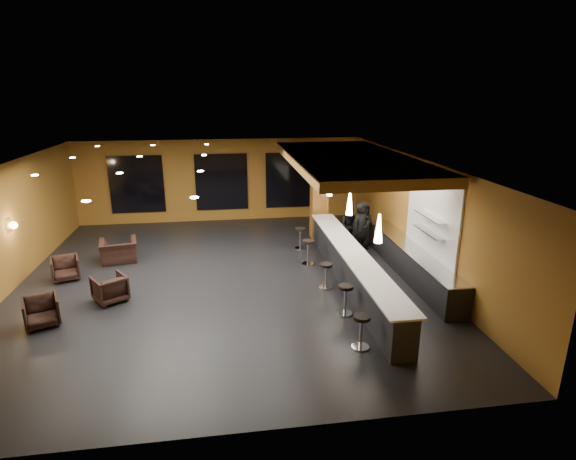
{
  "coord_description": "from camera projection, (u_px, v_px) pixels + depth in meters",
  "views": [
    {
      "loc": [
        0.07,
        -12.67,
        5.47
      ],
      "look_at": [
        2.0,
        0.5,
        1.3
      ],
      "focal_mm": 28.0,
      "sensor_mm": 36.0,
      "label": 1
    }
  ],
  "objects": [
    {
      "name": "floor",
      "position": [
        225.0,
        280.0,
        13.61
      ],
      "size": [
        12.0,
        13.0,
        0.1
      ],
      "primitive_type": "cube",
      "color": "black",
      "rests_on": "ground"
    },
    {
      "name": "ceiling",
      "position": [
        220.0,
        162.0,
        12.53
      ],
      "size": [
        12.0,
        13.0,
        0.1
      ],
      "primitive_type": "cube",
      "color": "black"
    },
    {
      "name": "wall_back",
      "position": [
        222.0,
        180.0,
        19.25
      ],
      "size": [
        12.0,
        0.1,
        3.5
      ],
      "primitive_type": "cube",
      "color": "#926020",
      "rests_on": "floor"
    },
    {
      "name": "wall_front",
      "position": [
        226.0,
        343.0,
        6.88
      ],
      "size": [
        12.0,
        0.1,
        3.5
      ],
      "primitive_type": "cube",
      "color": "#926020",
      "rests_on": "floor"
    },
    {
      "name": "wall_right",
      "position": [
        419.0,
        215.0,
        13.91
      ],
      "size": [
        0.1,
        13.0,
        3.5
      ],
      "primitive_type": "cube",
      "color": "#926020",
      "rests_on": "floor"
    },
    {
      "name": "wood_soffit",
      "position": [
        349.0,
        160.0,
        14.09
      ],
      "size": [
        3.6,
        8.0,
        0.28
      ],
      "primitive_type": "cube",
      "color": "#B47E34",
      "rests_on": "ceiling"
    },
    {
      "name": "window_left",
      "position": [
        137.0,
        184.0,
        18.68
      ],
      "size": [
        2.2,
        0.06,
        2.4
      ],
      "primitive_type": "cube",
      "color": "black",
      "rests_on": "wall_back"
    },
    {
      "name": "window_center",
      "position": [
        222.0,
        182.0,
        19.17
      ],
      "size": [
        2.2,
        0.06,
        2.4
      ],
      "primitive_type": "cube",
      "color": "black",
      "rests_on": "wall_back"
    },
    {
      "name": "window_right",
      "position": [
        291.0,
        180.0,
        19.58
      ],
      "size": [
        2.2,
        0.06,
        2.4
      ],
      "primitive_type": "cube",
      "color": "black",
      "rests_on": "wall_back"
    },
    {
      "name": "tile_backsplash",
      "position": [
        432.0,
        216.0,
        12.88
      ],
      "size": [
        0.06,
        3.2,
        2.4
      ],
      "primitive_type": "cube",
      "color": "white",
      "rests_on": "wall_right"
    },
    {
      "name": "bar_counter",
      "position": [
        352.0,
        269.0,
        13.0
      ],
      "size": [
        0.6,
        8.0,
        1.0
      ],
      "primitive_type": "cube",
      "color": "black",
      "rests_on": "floor"
    },
    {
      "name": "bar_top",
      "position": [
        353.0,
        252.0,
        12.85
      ],
      "size": [
        0.78,
        8.1,
        0.05
      ],
      "primitive_type": "cube",
      "color": "silver",
      "rests_on": "bar_counter"
    },
    {
      "name": "prep_counter",
      "position": [
        410.0,
        261.0,
        13.77
      ],
      "size": [
        0.7,
        6.0,
        0.86
      ],
      "primitive_type": "cube",
      "color": "black",
      "rests_on": "floor"
    },
    {
      "name": "prep_top",
      "position": [
        411.0,
        248.0,
        13.64
      ],
      "size": [
        0.72,
        6.0,
        0.03
      ],
      "primitive_type": "cube",
      "color": "silver",
      "rests_on": "prep_counter"
    },
    {
      "name": "wall_shelf_lower",
      "position": [
        429.0,
        232.0,
        12.79
      ],
      "size": [
        0.3,
        1.5,
        0.03
      ],
      "primitive_type": "cube",
      "color": "silver",
      "rests_on": "wall_right"
    },
    {
      "name": "wall_shelf_upper",
      "position": [
        431.0,
        217.0,
        12.65
      ],
      "size": [
        0.3,
        1.5,
        0.03
      ],
      "primitive_type": "cube",
      "color": "silver",
      "rests_on": "wall_right"
    },
    {
      "name": "column",
      "position": [
        319.0,
        193.0,
        16.97
      ],
      "size": [
        0.6,
        0.6,
        3.5
      ],
      "primitive_type": "cube",
      "color": "#935A21",
      "rests_on": "floor"
    },
    {
      "name": "wall_sconce",
      "position": [
        13.0,
        225.0,
        12.71
      ],
      "size": [
        0.22,
        0.22,
        0.22
      ],
      "primitive_type": "sphere",
      "color": "#FFE5B2",
      "rests_on": "wall_left"
    },
    {
      "name": "pendant_0",
      "position": [
        379.0,
        228.0,
        10.56
      ],
      "size": [
        0.2,
        0.2,
        0.7
      ],
      "primitive_type": "cone",
      "color": "white",
      "rests_on": "wood_soffit"
    },
    {
      "name": "pendant_1",
      "position": [
        350.0,
        203.0,
        12.92
      ],
      "size": [
        0.2,
        0.2,
        0.7
      ],
      "primitive_type": "cone",
      "color": "white",
      "rests_on": "wood_soffit"
    },
    {
      "name": "pendant_2",
      "position": [
        329.0,
        186.0,
        15.28
      ],
      "size": [
        0.2,
        0.2,
        0.7
      ],
      "primitive_type": "cone",
      "color": "white",
      "rests_on": "wood_soffit"
    },
    {
      "name": "staff_a",
      "position": [
        361.0,
        229.0,
        15.39
      ],
      "size": [
        0.76,
        0.63,
        1.79
      ],
      "primitive_type": "imported",
      "rotation": [
        0.0,
        0.0,
        0.36
      ],
      "color": "black",
      "rests_on": "floor"
    },
    {
      "name": "staff_b",
      "position": [
        350.0,
        227.0,
        16.08
      ],
      "size": [
        0.89,
        0.77,
        1.56
      ],
      "primitive_type": "imported",
      "rotation": [
        0.0,
        0.0,
        -0.27
      ],
      "color": "black",
      "rests_on": "floor"
    },
    {
      "name": "staff_c",
      "position": [
        363.0,
        225.0,
        15.96
      ],
      "size": [
        0.88,
        0.61,
        1.72
      ],
      "primitive_type": "imported",
      "rotation": [
        0.0,
        0.0,
        0.07
      ],
      "color": "black",
      "rests_on": "floor"
    },
    {
      "name": "armchair_a",
      "position": [
        41.0,
        312.0,
        10.81
      ],
      "size": [
        1.0,
        1.02,
        0.71
      ],
      "primitive_type": "imported",
      "rotation": [
        0.0,
        0.0,
        0.39
      ],
      "color": "black",
      "rests_on": "floor"
    },
    {
      "name": "armchair_b",
      "position": [
        110.0,
        288.0,
        12.06
      ],
      "size": [
        1.09,
        1.1,
        0.73
      ],
      "primitive_type": "imported",
      "rotation": [
        0.0,
        0.0,
        3.73
      ],
      "color": "black",
      "rests_on": "floor"
    },
    {
      "name": "armchair_c",
      "position": [
        65.0,
        268.0,
        13.44
      ],
      "size": [
        0.96,
        0.98,
        0.7
      ],
      "primitive_type": "imported",
      "rotation": [
        0.0,
        0.0,
        0.33
      ],
      "color": "black",
      "rests_on": "floor"
    },
    {
      "name": "armchair_d",
      "position": [
        119.0,
        251.0,
        14.84
      ],
      "size": [
        1.33,
        1.22,
        0.75
      ],
      "primitive_type": "imported",
      "rotation": [
        0.0,
        0.0,
        3.34
      ],
      "color": "black",
      "rests_on": "floor"
    },
    {
      "name": "bar_stool_0",
      "position": [
        361.0,
        327.0,
        9.82
      ],
      "size": [
        0.39,
        0.39,
        0.78
      ],
      "rotation": [
        0.0,
        0.0,
        0.08
      ],
      "color": "silver",
      "rests_on": "floor"
    },
    {
      "name": "bar_stool_1",
      "position": [
        345.0,
        296.0,
        11.31
      ],
      "size": [
        0.4,
        0.4,
        0.79
      ],
      "rotation": [
        0.0,
        0.0,
        0.12
      ],
      "color": "silver",
      "rests_on": "floor"
    },
    {
      "name": "bar_stool_2",
      "position": [
        326.0,
        272.0,
        12.83
      ],
      "size": [
        0.38,
        0.38,
        0.75
      ],
      "rotation": [
        0.0,
        0.0,
        -0.02
      ],
      "color": "silver",
      "rests_on": "floor"
    },
    {
      "name": "bar_stool_3",
      "position": [
        308.0,
        249.0,
        14.55
      ],
      "size": [
        0.42,
        0.42,
        0.83
      ],
      "rotation": [
        0.0,
        0.0,
        0.12
      ],
      "color": "silver",
      "rests_on": "floor"
    },
    {
      "name": "bar_stool_4",
      "position": [
        300.0,
        235.0,
        16.03
      ],
      "size": [
        0.39,
        0.39,
        0.77
      ],
      "rotation": [
        0.0,
        0.0,
        0.09
      ],
      "color": "silver",
      "rests_on": "floor"
    }
  ]
}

